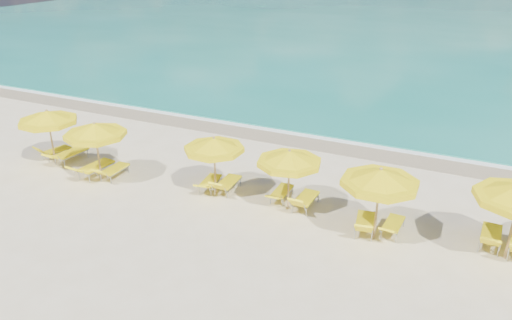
% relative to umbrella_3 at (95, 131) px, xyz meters
% --- Properties ---
extents(ground_plane, '(120.00, 120.00, 0.00)m').
position_rel_umbrella_3_xyz_m(ground_plane, '(6.06, 0.49, -2.12)').
color(ground_plane, beige).
extents(ocean, '(120.00, 80.00, 0.30)m').
position_rel_umbrella_3_xyz_m(ocean, '(6.06, 48.49, -2.12)').
color(ocean, '#157968').
rests_on(ocean, ground).
extents(wet_sand_band, '(120.00, 2.60, 0.01)m').
position_rel_umbrella_3_xyz_m(wet_sand_band, '(6.06, 7.89, -2.12)').
color(wet_sand_band, tan).
rests_on(wet_sand_band, ground).
extents(foam_line, '(120.00, 1.20, 0.03)m').
position_rel_umbrella_3_xyz_m(foam_line, '(6.06, 8.69, -2.12)').
color(foam_line, white).
rests_on(foam_line, ground).
extents(whitecap_near, '(14.00, 0.36, 0.05)m').
position_rel_umbrella_3_xyz_m(whitecap_near, '(0.06, 17.49, -2.12)').
color(whitecap_near, white).
rests_on(whitecap_near, ground).
extents(whitecap_far, '(18.00, 0.30, 0.05)m').
position_rel_umbrella_3_xyz_m(whitecap_far, '(14.06, 24.49, -2.12)').
color(whitecap_far, white).
rests_on(whitecap_far, ground).
extents(umbrella_2, '(3.13, 3.13, 2.48)m').
position_rel_umbrella_3_xyz_m(umbrella_2, '(-2.92, 0.40, 0.00)').
color(umbrella_2, tan).
rests_on(umbrella_2, ground).
extents(umbrella_3, '(2.47, 2.47, 2.48)m').
position_rel_umbrella_3_xyz_m(umbrella_3, '(0.00, 0.00, 0.00)').
color(umbrella_3, tan).
rests_on(umbrella_3, ground).
extents(umbrella_4, '(3.03, 3.03, 2.32)m').
position_rel_umbrella_3_xyz_m(umbrella_4, '(4.82, 0.95, -0.14)').
color(umbrella_4, tan).
rests_on(umbrella_4, ground).
extents(umbrella_5, '(2.66, 2.66, 2.34)m').
position_rel_umbrella_3_xyz_m(umbrella_5, '(7.83, 0.96, -0.12)').
color(umbrella_5, tan).
rests_on(umbrella_5, ground).
extents(umbrella_6, '(3.30, 3.30, 2.53)m').
position_rel_umbrella_3_xyz_m(umbrella_6, '(11.11, 0.36, 0.04)').
color(umbrella_6, tan).
rests_on(umbrella_6, ground).
extents(lounger_2_left, '(0.84, 1.65, 0.78)m').
position_rel_umbrella_3_xyz_m(lounger_2_left, '(-3.40, 0.90, -1.91)').
color(lounger_2_left, '#A5A8AD').
rests_on(lounger_2_left, ground).
extents(lounger_2_right, '(0.84, 2.08, 0.76)m').
position_rel_umbrella_3_xyz_m(lounger_2_right, '(-2.46, 0.86, -1.88)').
color(lounger_2_right, '#A5A8AD').
rests_on(lounger_2_right, ground).
extents(lounger_3_left, '(0.85, 2.09, 0.85)m').
position_rel_umbrella_3_xyz_m(lounger_3_left, '(-0.44, 0.16, -1.87)').
color(lounger_3_left, '#A5A8AD').
rests_on(lounger_3_left, ground).
extents(lounger_3_right, '(0.61, 1.73, 0.77)m').
position_rel_umbrella_3_xyz_m(lounger_3_right, '(0.37, 0.37, -1.90)').
color(lounger_3_right, '#A5A8AD').
rests_on(lounger_3_right, ground).
extents(lounger_4_left, '(0.75, 1.73, 0.64)m').
position_rel_umbrella_3_xyz_m(lounger_4_left, '(4.47, 1.13, -1.92)').
color(lounger_4_left, '#A5A8AD').
rests_on(lounger_4_left, ground).
extents(lounger_4_right, '(0.66, 1.78, 0.83)m').
position_rel_umbrella_3_xyz_m(lounger_4_right, '(5.18, 1.25, -1.89)').
color(lounger_4_right, '#A5A8AD').
rests_on(lounger_4_right, ground).
extents(lounger_5_left, '(0.59, 1.70, 0.62)m').
position_rel_umbrella_3_xyz_m(lounger_5_left, '(7.34, 1.51, -1.92)').
color(lounger_5_left, '#A5A8AD').
rests_on(lounger_5_left, ground).
extents(lounger_5_right, '(0.66, 1.78, 0.85)m').
position_rel_umbrella_3_xyz_m(lounger_5_right, '(8.37, 1.26, -1.89)').
color(lounger_5_right, '#A5A8AD').
rests_on(lounger_5_right, ground).
extents(lounger_6_left, '(0.87, 1.83, 0.85)m').
position_rel_umbrella_3_xyz_m(lounger_6_left, '(10.73, 0.56, -1.89)').
color(lounger_6_left, '#A5A8AD').
rests_on(lounger_6_left, ground).
extents(lounger_6_right, '(0.62, 1.68, 0.69)m').
position_rel_umbrella_3_xyz_m(lounger_6_right, '(11.59, 0.88, -1.92)').
color(lounger_6_right, '#A5A8AD').
rests_on(lounger_6_right, ground).
extents(lounger_7_left, '(0.69, 1.85, 0.85)m').
position_rel_umbrella_3_xyz_m(lounger_7_left, '(14.55, 1.47, -1.89)').
color(lounger_7_left, '#A5A8AD').
rests_on(lounger_7_left, ground).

